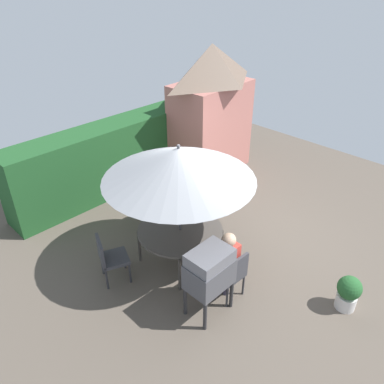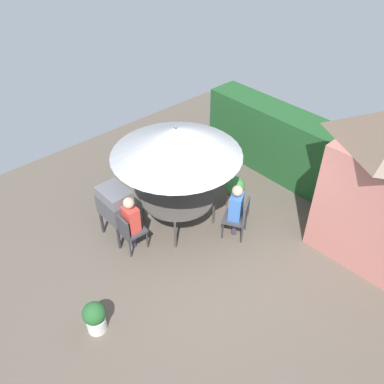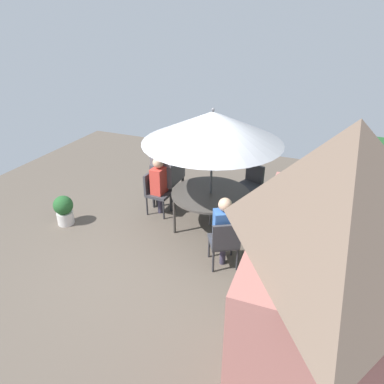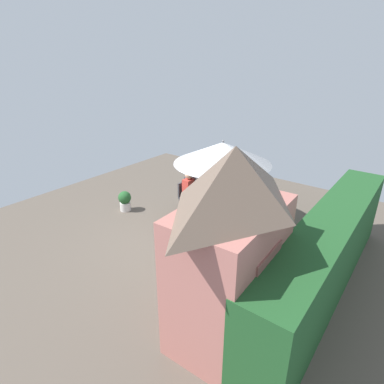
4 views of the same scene
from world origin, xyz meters
name	(u,v)px [view 2 (image 2 of 4)]	position (x,y,z in m)	size (l,w,h in m)	color
ground_plane	(201,261)	(0.00, 0.00, 0.00)	(11.00, 11.00, 0.00)	brown
hedge_backdrop	(313,159)	(0.00, 3.50, 0.83)	(5.94, 0.82, 1.66)	#1E4C23
patio_table	(178,197)	(-1.16, 0.41, 0.68)	(1.53, 1.53, 0.72)	#47423D
patio_umbrella	(176,141)	(-1.16, 0.41, 2.03)	(2.54, 2.54, 2.37)	#4C4C51
bbq_grill	(115,204)	(-1.68, -0.76, 0.85)	(0.70, 0.50, 1.20)	#47474C
chair_near_shed	(128,229)	(-1.22, -0.82, 0.52)	(0.48, 0.48, 0.90)	#38383D
chair_far_side	(239,216)	(-0.02, 1.07, 0.52)	(0.63, 0.63, 0.90)	#38383D
chair_toward_hedge	(161,169)	(-2.36, 0.91, 0.52)	(0.61, 0.60, 0.90)	#38383D
potted_plant_by_shed	(95,317)	(-0.08, -2.30, 0.33)	(0.38, 0.38, 0.62)	silver
potted_plant_by_grill	(234,191)	(-0.72, 1.68, 0.43)	(0.44, 0.44, 0.78)	#936651
person_in_red	(131,217)	(-1.21, -0.74, 0.78)	(0.35, 0.25, 1.26)	#CC3D33
person_in_blue	(236,205)	(-0.10, 1.03, 0.78)	(0.38, 0.41, 1.26)	#3866B2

